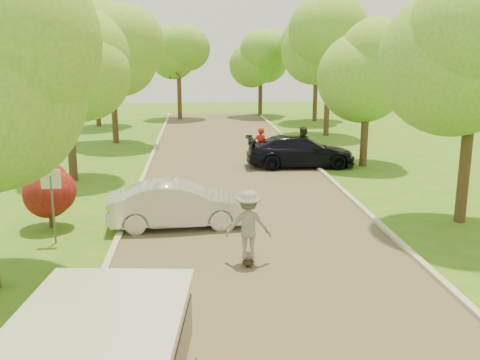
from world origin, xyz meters
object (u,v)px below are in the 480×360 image
object	(u,v)px
dark_sedan	(300,151)
skateboarder	(248,225)
person_striped	(260,146)
longboard	(248,259)
silver_sedan	(178,205)
person_olive	(302,146)
street_sign	(52,191)

from	to	relation	value
dark_sedan	skateboarder	world-z (taller)	skateboarder
person_striped	longboard	bearing A→B (deg)	74.81
silver_sedan	dark_sedan	size ratio (longest dim) A/B	0.84
person_striped	person_olive	distance (m)	2.07
street_sign	person_olive	size ratio (longest dim) A/B	1.13
skateboarder	person_striped	distance (m)	12.91
skateboarder	street_sign	bearing A→B (deg)	-13.57
dark_sedan	person_striped	xyz separation A→B (m)	(-1.85, 0.80, 0.16)
street_sign	person_striped	world-z (taller)	street_sign
skateboarder	person_striped	size ratio (longest dim) A/B	1.00
street_sign	dark_sedan	size ratio (longest dim) A/B	0.42
silver_sedan	person_olive	xyz separation A→B (m)	(5.73, 9.04, 0.24)
street_sign	person_striped	xyz separation A→B (m)	(7.25, 10.85, -0.65)
street_sign	person_striped	bearing A→B (deg)	56.26
longboard	skateboarder	xyz separation A→B (m)	(0.00, 0.00, 0.93)
skateboarder	person_striped	bearing A→B (deg)	-92.25
dark_sedan	longboard	size ratio (longest dim) A/B	5.46
person_olive	silver_sedan	bearing A→B (deg)	14.72
longboard	silver_sedan	bearing A→B (deg)	-53.07
skateboarder	dark_sedan	bearing A→B (deg)	-101.19
person_olive	person_striped	bearing A→B (deg)	-58.75
silver_sedan	dark_sedan	distance (m)	10.44
longboard	skateboarder	world-z (taller)	skateboarder
dark_sedan	person_olive	distance (m)	0.34
longboard	person_olive	world-z (taller)	person_olive
silver_sedan	skateboarder	distance (m)	3.70
street_sign	skateboarder	xyz separation A→B (m)	(5.40, -1.92, -0.53)
dark_sedan	skateboarder	distance (m)	12.53
street_sign	skateboarder	distance (m)	5.75
street_sign	longboard	size ratio (longest dim) A/B	2.27
person_striped	skateboarder	bearing A→B (deg)	74.81
dark_sedan	street_sign	bearing A→B (deg)	139.00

